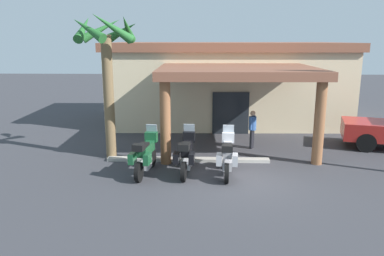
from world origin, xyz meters
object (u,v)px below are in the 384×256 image
object	(u,v)px
motorcycle_green	(145,155)
palm_tree_roadside	(107,56)
motorcycle_silver	(227,156)
pedestrian	(252,127)
motel_building	(226,82)
motorcycle_black	(186,155)

from	to	relation	value
motorcycle_green	palm_tree_roadside	xyz separation A→B (m)	(-1.63, 1.85, 3.32)
motorcycle_silver	pedestrian	bearing A→B (deg)	-15.71
motel_building	motorcycle_silver	xyz separation A→B (m)	(-0.42, -9.13, -1.57)
motel_building	pedestrian	distance (m)	5.92
motel_building	pedestrian	bearing A→B (deg)	-82.96
pedestrian	motorcycle_green	bearing A→B (deg)	-114.85
pedestrian	palm_tree_roadside	bearing A→B (deg)	-139.37
motel_building	pedestrian	world-z (taller)	motel_building
motel_building	motorcycle_green	distance (m)	9.82
motorcycle_black	pedestrian	bearing A→B (deg)	-34.68
motel_building	motorcycle_green	world-z (taller)	motel_building
palm_tree_roadside	motel_building	bearing A→B (deg)	56.00
motorcycle_green	palm_tree_roadside	size ratio (longest dim) A/B	0.39
motel_building	motorcycle_green	bearing A→B (deg)	-111.06
motorcycle_silver	palm_tree_roadside	size ratio (longest dim) A/B	0.39
motorcycle_green	motorcycle_silver	xyz separation A→B (m)	(2.85, -0.00, 0.00)
motorcycle_black	pedestrian	size ratio (longest dim) A/B	1.34
motorcycle_silver	motel_building	bearing A→B (deg)	1.93
motorcycle_silver	palm_tree_roadside	bearing A→B (deg)	72.06
motorcycle_green	pedestrian	distance (m)	5.35
motorcycle_black	palm_tree_roadside	distance (m)	4.84
motorcycle_black	motorcycle_silver	size ratio (longest dim) A/B	1.00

